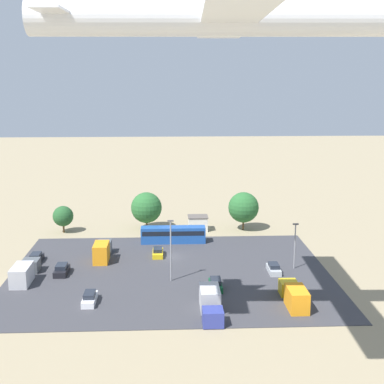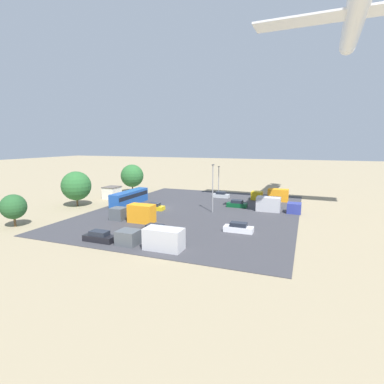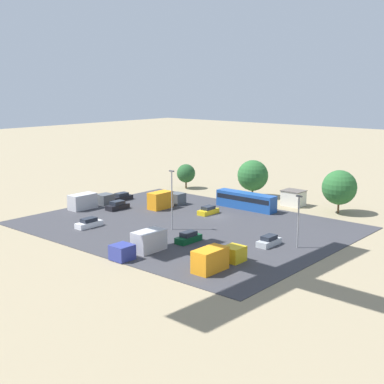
% 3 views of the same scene
% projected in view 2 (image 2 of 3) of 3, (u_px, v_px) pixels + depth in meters
% --- Properties ---
extents(ground_plane, '(400.00, 400.00, 0.00)m').
position_uv_depth(ground_plane, '(161.00, 208.00, 63.17)').
color(ground_plane, gray).
extents(parking_lot_surface, '(50.06, 39.18, 0.08)m').
position_uv_depth(parking_lot_surface, '(196.00, 211.00, 60.35)').
color(parking_lot_surface, '#38383D').
rests_on(parking_lot_surface, ground).
extents(shed_building, '(4.05, 3.46, 2.97)m').
position_uv_depth(shed_building, '(112.00, 192.00, 74.06)').
color(shed_building, silver).
rests_on(shed_building, ground).
extents(bus, '(11.98, 2.47, 3.03)m').
position_uv_depth(bus, '(130.00, 197.00, 66.36)').
color(bus, '#1E4C9E').
rests_on(bus, ground).
extents(parked_car_0, '(1.77, 4.25, 1.56)m').
position_uv_depth(parked_car_0, '(237.00, 204.00, 63.87)').
color(parked_car_0, '#0C4723').
rests_on(parked_car_0, ground).
extents(parked_car_1, '(1.79, 4.14, 1.43)m').
position_uv_depth(parked_car_1, '(154.00, 207.00, 61.30)').
color(parked_car_1, gold).
rests_on(parked_car_1, ground).
extents(parked_car_2, '(1.72, 4.51, 1.50)m').
position_uv_depth(parked_car_2, '(239.00, 228.00, 46.14)').
color(parked_car_2, silver).
rests_on(parked_car_2, ground).
extents(parked_car_3, '(1.83, 4.57, 1.49)m').
position_uv_depth(parked_car_3, '(100.00, 237.00, 41.78)').
color(parked_car_3, black).
rests_on(parked_car_3, ground).
extents(parked_car_4, '(1.75, 4.19, 1.46)m').
position_uv_depth(parked_car_4, '(221.00, 195.00, 75.10)').
color(parked_car_4, '#ADB2B7').
rests_on(parked_car_4, ground).
extents(parked_car_5, '(1.93, 4.37, 1.58)m').
position_uv_depth(parked_car_5, '(155.00, 231.00, 44.68)').
color(parked_car_5, black).
rests_on(parked_car_5, ground).
extents(parked_truck_0, '(2.45, 8.52, 2.85)m').
position_uv_depth(parked_truck_0, '(272.00, 195.00, 70.89)').
color(parked_truck_0, gold).
rests_on(parked_truck_0, ground).
extents(parked_truck_1, '(2.39, 8.23, 3.13)m').
position_uv_depth(parked_truck_1, '(135.00, 213.00, 52.08)').
color(parked_truck_1, '#4C5156').
rests_on(parked_truck_1, ground).
extents(parked_truck_2, '(2.60, 8.57, 2.86)m').
position_uv_depth(parked_truck_2, '(275.00, 205.00, 59.61)').
color(parked_truck_2, navy).
rests_on(parked_truck_2, ground).
extents(parked_truck_3, '(2.58, 9.26, 2.80)m').
position_uv_depth(parked_truck_3, '(153.00, 238.00, 39.01)').
color(parked_truck_3, '#4C5156').
rests_on(parked_truck_3, ground).
extents(tree_near_shed, '(4.08, 4.08, 5.40)m').
position_uv_depth(tree_near_shed, '(13.00, 207.00, 48.86)').
color(tree_near_shed, brown).
rests_on(tree_near_shed, ground).
extents(tree_apron_mid, '(6.28, 6.28, 7.62)m').
position_uv_depth(tree_apron_mid, '(76.00, 186.00, 64.52)').
color(tree_apron_mid, brown).
rests_on(tree_apron_mid, ground).
extents(tree_apron_far, '(6.17, 6.17, 7.80)m').
position_uv_depth(tree_apron_far, '(132.00, 176.00, 81.98)').
color(tree_apron_far, brown).
rests_on(tree_apron_far, ground).
extents(light_pole_lot_centre, '(0.90, 0.28, 9.48)m').
position_uv_depth(light_pole_lot_centre, '(213.00, 186.00, 58.39)').
color(light_pole_lot_centre, gray).
rests_on(light_pole_lot_centre, ground).
extents(light_pole_lot_edge, '(0.90, 0.28, 7.51)m').
position_uv_depth(light_pole_lot_edge, '(219.00, 179.00, 78.46)').
color(light_pole_lot_edge, gray).
rests_on(light_pole_lot_edge, ground).
extents(airplane, '(41.55, 34.65, 9.45)m').
position_uv_depth(airplane, '(356.00, 12.00, 51.36)').
color(airplane, white).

